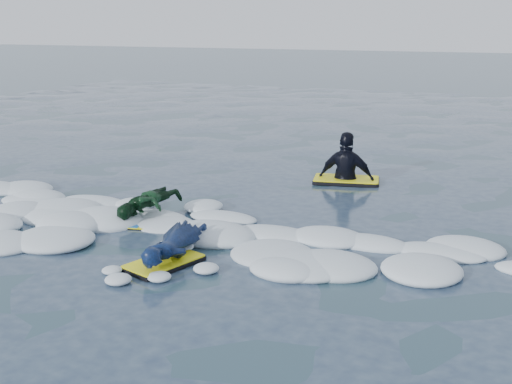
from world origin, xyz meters
TOP-DOWN VIEW (x-y plane):
  - ground at (0.00, 0.00)m, footprint 120.00×120.00m
  - foam_band at (0.00, 1.03)m, footprint 12.00×3.10m
  - prone_woman_unit at (0.72, -0.02)m, footprint 0.80×1.54m
  - prone_child_unit at (-0.44, 1.26)m, footprint 0.77×1.24m
  - waiting_rider_unit at (1.64, 4.71)m, footprint 1.31×0.90m

SIDE VIEW (x-z plane):
  - ground at x=0.00m, z-range 0.00..0.00m
  - foam_band at x=0.00m, z-range -0.15..0.15m
  - waiting_rider_unit at x=1.64m, z-range -0.85..0.95m
  - prone_woman_unit at x=0.72m, z-range 0.00..0.38m
  - prone_child_unit at x=-0.44m, z-range 0.00..0.45m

